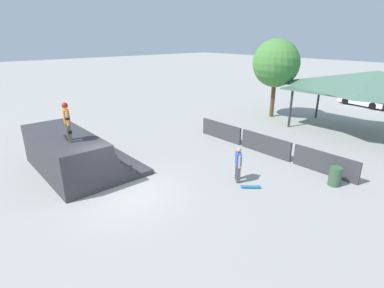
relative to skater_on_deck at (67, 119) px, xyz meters
name	(u,v)px	position (x,y,z in m)	size (l,w,h in m)	color
ground_plane	(123,193)	(2.41, 1.08, -2.89)	(160.00, 160.00, 0.00)	#A3A09B
quarter_pipe_ramp	(73,154)	(-1.18, 0.41, -2.03)	(5.76, 4.12, 1.92)	#38383D
skater_on_deck	(67,119)	(0.00, 0.00, 0.00)	(0.72, 0.31, 1.68)	#6B6051
skateboard_on_deck	(68,137)	(-0.40, 0.05, -0.91)	(0.79, 0.31, 0.09)	red
bystander_walking	(238,163)	(4.78, 5.53, -1.98)	(0.57, 0.49, 1.62)	#4C4C51
skateboard_on_ground	(251,187)	(5.61, 5.48, -2.83)	(0.72, 0.75, 0.09)	blue
barrier_fence	(265,145)	(3.57, 9.24, -2.36)	(9.95, 0.12, 1.05)	#3D3D42
pavilion_shelter	(377,83)	(6.06, 16.79, 0.54)	(10.57, 4.59, 4.21)	#2D2D33
tree_beside_pavilion	(276,64)	(-1.00, 16.42, 1.27)	(3.54, 3.54, 5.93)	brown
tree_far_back	(276,63)	(-1.03, 16.38, 1.37)	(3.53, 3.53, 6.04)	brown
trash_bin	(335,176)	(7.83, 8.43, -2.46)	(0.52, 0.52, 0.85)	#385B3D
parked_car_white	(364,99)	(2.27, 26.20, -2.29)	(4.43, 2.29, 1.27)	silver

